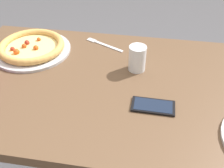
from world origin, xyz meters
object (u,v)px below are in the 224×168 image
Objects in this scene: cell_phone at (153,106)px; pizza_far at (32,47)px; water_cup_clear at (137,58)px; fork at (103,44)px.

pizza_far is at bearing 153.53° from cell_phone.
water_cup_clear is 0.70× the size of cell_phone.
cell_phone is (0.25, -0.39, 0.00)m from fork.
fork is 0.46m from cell_phone.
pizza_far is 0.48m from water_cup_clear.
water_cup_clear is 0.25m from fork.
cell_phone is (0.56, -0.28, -0.02)m from pizza_far.
fork is (-0.18, 0.17, -0.05)m from water_cup_clear.
pizza_far is at bearing 172.75° from water_cup_clear.
pizza_far is at bearing -160.02° from fork.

